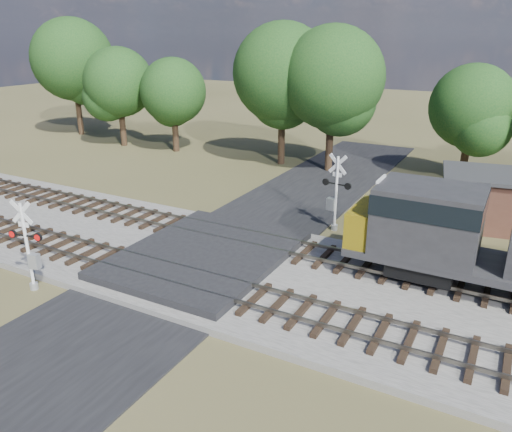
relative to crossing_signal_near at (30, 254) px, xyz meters
The scene contains 10 objects.
ground 7.23m from the crossing_signal_near, 46.50° to the left, with size 160.00×160.00×0.00m, color #434324.
ballast_bed 15.94m from the crossing_signal_near, 20.69° to the left, with size 140.00×10.00×0.30m, color gray.
road 7.22m from the crossing_signal_near, 46.50° to the left, with size 7.00×60.00×0.08m, color black.
crossing_panel 7.53m from the crossing_signal_near, 49.16° to the left, with size 7.00×9.00×0.62m, color #262628.
track_near 8.64m from the crossing_signal_near, 21.31° to the left, with size 140.00×2.60×0.33m.
track_far 11.44m from the crossing_signal_near, 45.49° to the left, with size 140.00×2.60×0.33m.
crossing_signal_near is the anchor object (origin of this frame).
crossing_signal_far 15.17m from the crossing_signal_near, 55.14° to the left, with size 1.71×0.43×4.26m.
equipment_shed 23.28m from the crossing_signal_near, 47.83° to the left, with size 5.08×5.08×3.01m.
treeline 27.58m from the crossing_signal_near, 66.35° to the left, with size 81.83×9.86×11.71m.
Camera 1 is at (12.27, -17.13, 10.25)m, focal length 35.00 mm.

